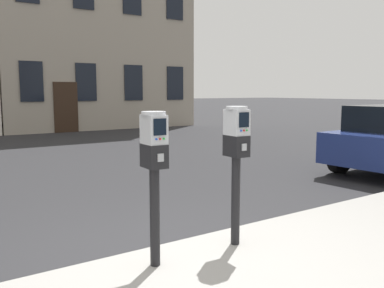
% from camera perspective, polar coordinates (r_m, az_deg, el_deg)
% --- Properties ---
extents(ground_plane, '(160.00, 160.00, 0.00)m').
position_cam_1_polar(ground_plane, '(4.34, -3.23, -16.10)').
color(ground_plane, '#28282B').
extents(parking_meter_near_kerb, '(0.23, 0.26, 1.40)m').
position_cam_1_polar(parking_meter_near_kerb, '(3.71, -5.18, -2.28)').
color(parking_meter_near_kerb, black).
rests_on(parking_meter_near_kerb, sidewalk_slab).
extents(parking_meter_twin_adjacent, '(0.23, 0.26, 1.43)m').
position_cam_1_polar(parking_meter_twin_adjacent, '(4.24, 6.06, -0.84)').
color(parking_meter_twin_adjacent, black).
rests_on(parking_meter_twin_adjacent, sidewalk_slab).
extents(townhouse_orange_brick, '(8.97, 5.31, 11.47)m').
position_cam_1_polar(townhouse_orange_brick, '(21.81, -14.12, 17.62)').
color(townhouse_orange_brick, '#9E9384').
rests_on(townhouse_orange_brick, ground_plane).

